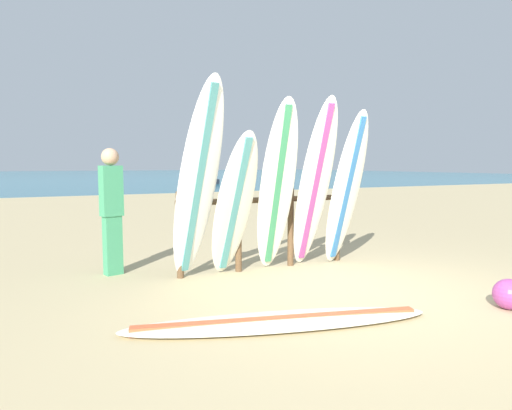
% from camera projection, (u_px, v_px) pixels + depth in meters
% --- Properties ---
extents(ground_plane, '(120.00, 120.00, 0.00)m').
position_uv_depth(ground_plane, '(357.00, 293.00, 5.09)').
color(ground_plane, tan).
extents(ocean_water, '(120.00, 80.00, 0.01)m').
position_uv_depth(ocean_water, '(72.00, 175.00, 57.22)').
color(ocean_water, teal).
rests_on(ocean_water, ground).
extents(surfboard_rack, '(2.56, 0.09, 1.12)m').
position_uv_depth(surfboard_rack, '(265.00, 220.00, 6.22)').
color(surfboard_rack, brown).
rests_on(surfboard_rack, ground).
extents(surfboard_leaning_far_left, '(0.67, 1.04, 2.48)m').
position_uv_depth(surfboard_leaning_far_left, '(198.00, 183.00, 5.32)').
color(surfboard_leaning_far_left, white).
rests_on(surfboard_leaning_far_left, ground).
extents(surfboard_leaning_left, '(0.62, 0.88, 1.89)m').
position_uv_depth(surfboard_leaning_left, '(234.00, 206.00, 5.64)').
color(surfboard_leaning_left, white).
rests_on(surfboard_leaning_left, ground).
extents(surfboard_leaning_center_left, '(0.58, 0.92, 2.31)m').
position_uv_depth(surfboard_leaning_center_left, '(277.00, 188.00, 5.88)').
color(surfboard_leaning_center_left, white).
rests_on(surfboard_leaning_center_left, ground).
extents(surfboard_leaning_center, '(0.50, 0.91, 2.36)m').
position_uv_depth(surfboard_leaning_center, '(315.00, 185.00, 6.12)').
color(surfboard_leaning_center, white).
rests_on(surfboard_leaning_center, ground).
extents(surfboard_leaning_center_right, '(0.56, 0.75, 2.22)m').
position_uv_depth(surfboard_leaning_center_right, '(346.00, 190.00, 6.32)').
color(surfboard_leaning_center_right, white).
rests_on(surfboard_leaning_center_right, ground).
extents(surfboard_lying_on_sand, '(2.94, 1.24, 0.08)m').
position_uv_depth(surfboard_lying_on_sand, '(279.00, 321.00, 4.06)').
color(surfboard_lying_on_sand, silver).
rests_on(surfboard_lying_on_sand, ground).
extents(beachgoer_standing, '(0.31, 0.24, 1.68)m').
position_uv_depth(beachgoer_standing, '(112.00, 206.00, 5.85)').
color(beachgoer_standing, '#3F9966').
rests_on(beachgoer_standing, ground).
extents(small_boat_offshore, '(2.86, 2.35, 0.71)m').
position_uv_depth(small_boat_offshore, '(203.00, 181.00, 31.56)').
color(small_boat_offshore, '#333842').
rests_on(small_boat_offshore, ocean_water).
extents(beach_ball, '(0.31, 0.31, 0.31)m').
position_uv_depth(beach_ball, '(509.00, 294.00, 4.50)').
color(beach_ball, '#A53F8C').
rests_on(beach_ball, ground).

